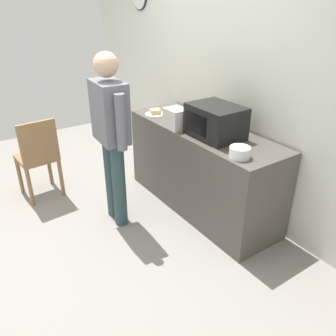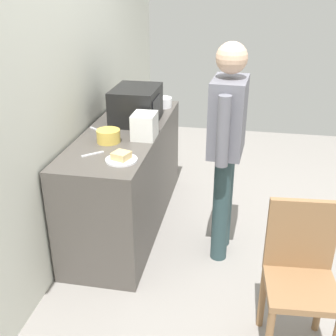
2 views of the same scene
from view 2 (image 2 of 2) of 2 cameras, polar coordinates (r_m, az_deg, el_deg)
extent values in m
plane|color=gray|center=(3.61, 12.74, -11.26)|extent=(6.00, 6.00, 0.00)
cube|color=silver|center=(3.32, -14.03, 10.39)|extent=(5.40, 0.10, 2.60)
cube|color=#4C4742|center=(3.73, -5.65, -1.27)|extent=(1.86, 0.62, 0.91)
cube|color=black|center=(3.71, -4.36, 8.61)|extent=(0.50, 0.38, 0.30)
cube|color=black|center=(3.61, -1.60, 8.21)|extent=(0.30, 0.01, 0.18)
cylinder|color=white|center=(2.94, -6.35, 1.11)|extent=(0.22, 0.22, 0.01)
cube|color=tan|center=(2.92, -6.38, 1.70)|extent=(0.14, 0.14, 0.05)
cylinder|color=gold|center=(3.27, -8.11, 4.34)|extent=(0.18, 0.18, 0.10)
cylinder|color=white|center=(4.15, -0.68, 8.94)|extent=(0.17, 0.17, 0.09)
cube|color=silver|center=(3.32, -3.22, 5.76)|extent=(0.22, 0.18, 0.20)
cube|color=silver|center=(3.07, -10.23, 1.88)|extent=(0.13, 0.14, 0.01)
cube|color=silver|center=(3.56, -9.71, 5.16)|extent=(0.11, 0.15, 0.01)
cylinder|color=#2C4447|center=(3.44, 7.68, -4.01)|extent=(0.13, 0.13, 0.88)
cylinder|color=#2C4447|center=(3.27, 7.21, -5.65)|extent=(0.13, 0.13, 0.88)
cube|color=slate|center=(3.07, 8.19, 6.93)|extent=(0.42, 0.27, 0.55)
cylinder|color=slate|center=(3.31, 8.70, 7.74)|extent=(0.09, 0.09, 0.50)
cylinder|color=slate|center=(2.84, 7.52, 4.91)|extent=(0.09, 0.09, 0.50)
sphere|color=#D1A889|center=(2.97, 8.68, 14.61)|extent=(0.22, 0.22, 0.22)
cylinder|color=olive|center=(2.84, 12.72, -16.82)|extent=(0.04, 0.04, 0.45)
cylinder|color=olive|center=(2.91, 19.99, -16.75)|extent=(0.04, 0.04, 0.45)
cube|color=olive|center=(2.58, 17.68, -15.32)|extent=(0.43, 0.43, 0.04)
cube|color=olive|center=(2.58, 17.70, -8.58)|extent=(0.07, 0.40, 0.45)
camera|label=1|loc=(5.81, 23.95, 23.00)|focal=36.66mm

